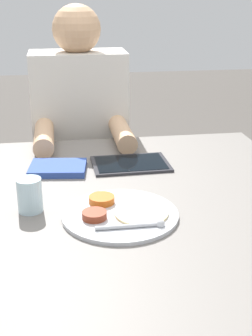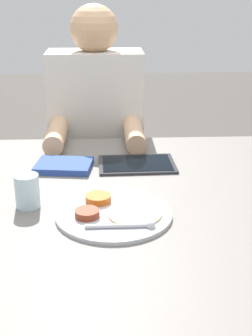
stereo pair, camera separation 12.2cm
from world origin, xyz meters
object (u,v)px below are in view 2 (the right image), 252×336
tablet_device (136,164)px  person_diner (97,160)px  red_notebook (63,166)px  thali_tray (113,213)px  drinking_glass (26,191)px

tablet_device → person_diner: 0.50m
red_notebook → tablet_device: size_ratio=0.76×
thali_tray → drinking_glass: size_ratio=3.31×
drinking_glass → tablet_device: bearing=43.1°
red_notebook → person_diner: person_diner is taller
tablet_device → person_diner: (-0.13, 0.45, -0.15)m
red_notebook → person_diner: 0.51m
thali_tray → tablet_device: 0.36m
red_notebook → drinking_glass: (-0.07, -0.27, 0.04)m
thali_tray → person_diner: bearing=93.7°
tablet_device → drinking_glass: 0.42m
drinking_glass → person_diner: bearing=77.2°
thali_tray → tablet_device: bearing=76.7°
red_notebook → person_diner: bearing=78.5°
person_diner → drinking_glass: 0.78m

